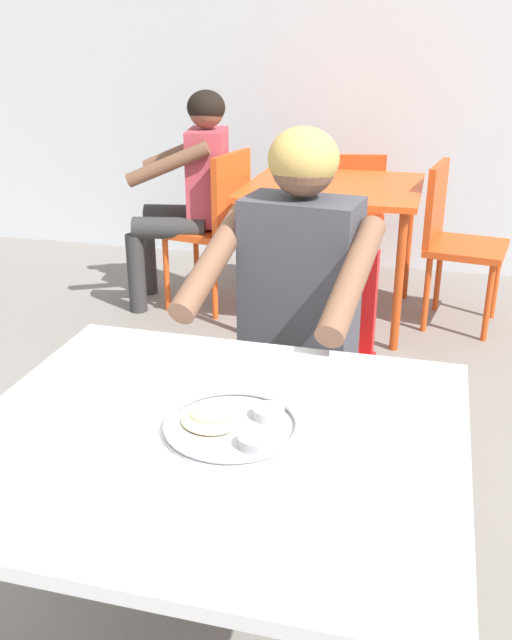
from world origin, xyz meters
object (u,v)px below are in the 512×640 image
chair_red_left (216,219)px  chair_foreground (308,350)px  thali_tray (233,425)px  table_background_red (333,200)px  diner_foreground (290,303)px  chair_red_right (453,234)px  table_foreground (214,462)px  chair_red_far (350,205)px  patron_background (192,181)px

chair_red_left → chair_foreground: bearing=-61.8°
thali_tray → table_background_red: size_ratio=0.31×
chair_foreground → diner_foreground: bearing=-95.5°
table_background_red → chair_red_right: bearing=4.6°
chair_red_right → chair_foreground: bearing=-106.2°
thali_tray → chair_red_left: size_ratio=0.32×
thali_tray → chair_red_right: bearing=79.7°
table_foreground → diner_foreground: size_ratio=0.82×
chair_red_right → table_background_red: bearing=-175.4°
thali_tray → chair_red_far: chair_red_far is taller
diner_foreground → chair_red_far: (-0.13, 2.45, -0.26)m
diner_foreground → table_background_red: diner_foreground is taller
chair_foreground → chair_red_far: (-0.16, 2.23, -0.02)m
chair_foreground → chair_red_right: 1.67m
diner_foreground → table_background_red: 1.78m
diner_foreground → table_foreground: bearing=-90.6°
chair_foreground → patron_background: size_ratio=0.69×
chair_red_left → diner_foreground: bearing=-65.4°
chair_foreground → patron_background: bearing=121.8°
chair_foreground → diner_foreground: (-0.02, -0.22, 0.25)m
chair_foreground → table_foreground: bearing=-91.7°
thali_tray → chair_red_far: bearing=93.0°
chair_foreground → chair_red_right: chair_red_right is taller
thali_tray → table_background_red: bearing=94.1°
diner_foreground → patron_background: diner_foreground is taller
chair_red_left → chair_red_far: bearing=47.9°
chair_red_far → patron_background: (-0.80, -0.69, 0.24)m
chair_red_right → table_foreground: bearing=-101.0°
chair_foreground → patron_background: patron_background is taller
table_foreground → diner_foreground: 0.72m
diner_foreground → chair_red_right: size_ratio=1.44×
chair_red_far → patron_background: 1.09m
chair_red_left → chair_red_far: chair_red_left is taller
chair_red_left → chair_red_far: 0.98m
chair_foreground → chair_red_right: size_ratio=0.97×
chair_foreground → chair_red_left: 1.71m
table_background_red → patron_background: 0.79m
diner_foreground → chair_red_left: size_ratio=1.39×
chair_red_right → chair_red_far: size_ratio=1.07×
thali_tray → chair_red_left: bearing=108.7°
table_foreground → patron_background: bearing=110.6°
table_background_red → chair_red_far: size_ratio=1.12×
table_foreground → chair_red_far: chair_red_far is taller
table_foreground → diner_foreground: bearing=89.4°
table_foreground → thali_tray: size_ratio=3.59×
chair_foreground → table_background_red: 1.57m
diner_foreground → chair_red_far: 2.47m
chair_red_left → chair_red_right: (1.28, 0.10, -0.02)m
thali_tray → chair_foreground: chair_foreground is taller
table_foreground → chair_red_left: (-0.78, 2.44, -0.13)m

